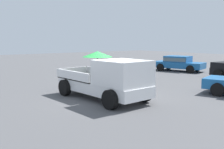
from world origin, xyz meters
TOP-DOWN VIEW (x-y plane):
  - ground_plane at (0.00, 0.00)m, footprint 80.00×80.00m
  - pickup_truck_main at (0.43, 0.05)m, footprint 5.16×2.50m
  - parked_sedan_far at (-4.95, 11.71)m, footprint 4.62×2.92m

SIDE VIEW (x-z plane):
  - ground_plane at x=0.00m, z-range 0.00..0.00m
  - parked_sedan_far at x=-4.95m, z-range 0.08..1.41m
  - pickup_truck_main at x=0.43m, z-range -0.11..2.09m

